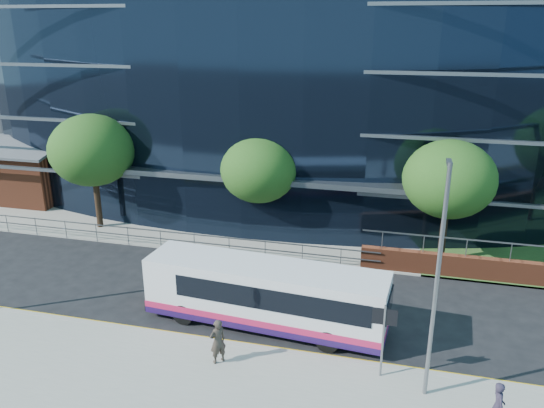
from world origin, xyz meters
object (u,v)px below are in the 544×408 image
(brick_pavilion, at_px, (20,169))
(tree_far_a, at_px, (92,150))
(tree_far_c, at_px, (449,179))
(street_sign, at_px, (384,326))
(tree_far_b, at_px, (259,170))
(city_bus, at_px, (267,294))
(pedestrian, at_px, (498,406))
(streetlight_east, at_px, (437,278))
(pedestrian_b, at_px, (218,341))

(brick_pavilion, distance_m, tree_far_a, 10.48)
(tree_far_c, bearing_deg, street_sign, -103.29)
(tree_far_b, bearing_deg, street_sign, -55.92)
(tree_far_a, relative_size, city_bus, 0.69)
(city_bus, relative_size, pedestrian, 6.26)
(tree_far_b, relative_size, streetlight_east, 0.76)
(tree_far_c, bearing_deg, pedestrian_b, -126.45)
(brick_pavilion, bearing_deg, tree_far_c, -8.82)
(street_sign, xyz_separation_m, tree_far_c, (2.50, 10.59, 2.39))
(tree_far_a, relative_size, tree_far_c, 1.07)
(street_sign, bearing_deg, pedestrian, -26.03)
(street_sign, xyz_separation_m, city_bus, (-4.78, 2.41, -0.71))
(streetlight_east, xyz_separation_m, city_bus, (-6.28, 3.00, -3.00))
(streetlight_east, height_order, pedestrian_b, streetlight_east)
(brick_pavilion, xyz_separation_m, streetlight_east, (28.00, -15.67, 2.50))
(street_sign, distance_m, tree_far_b, 13.54)
(pedestrian_b, bearing_deg, streetlight_east, 133.23)
(brick_pavilion, xyz_separation_m, pedestrian_b, (20.69, -15.75, -0.92))
(pedestrian, bearing_deg, pedestrian_b, 73.79)
(brick_pavilion, xyz_separation_m, tree_far_b, (19.00, -4.00, 2.27))
(tree_far_a, distance_m, streetlight_east, 22.05)
(tree_far_b, relative_size, tree_far_c, 0.93)
(tree_far_c, xyz_separation_m, streetlight_east, (-1.00, -11.17, -0.10))
(street_sign, relative_size, tree_far_b, 0.46)
(streetlight_east, bearing_deg, tree_far_c, 84.89)
(streetlight_east, bearing_deg, brick_pavilion, 150.76)
(brick_pavilion, bearing_deg, tree_far_b, -11.88)
(tree_far_b, xyz_separation_m, city_bus, (2.72, -8.68, -2.77))
(tree_far_c, xyz_separation_m, pedestrian_b, (-8.31, -11.25, -3.51))
(street_sign, bearing_deg, brick_pavilion, 150.35)
(tree_far_a, xyz_separation_m, tree_far_b, (10.00, 0.50, -0.65))
(brick_pavilion, relative_size, city_bus, 0.85)
(brick_pavilion, bearing_deg, street_sign, -29.65)
(tree_far_a, relative_size, pedestrian_b, 4.00)
(city_bus, xyz_separation_m, pedestrian_b, (-1.03, -3.07, -0.41))
(streetlight_east, bearing_deg, pedestrian, -29.22)
(streetlight_east, distance_m, city_bus, 7.58)
(tree_far_c, relative_size, pedestrian_b, 3.73)
(tree_far_b, relative_size, pedestrian_b, 3.47)
(street_sign, height_order, tree_far_a, tree_far_a)
(tree_far_a, bearing_deg, street_sign, -31.17)
(tree_far_b, height_order, city_bus, tree_far_b)
(city_bus, bearing_deg, tree_far_c, 52.84)
(tree_far_b, distance_m, pedestrian_b, 12.29)
(brick_pavilion, height_order, pedestrian, brick_pavilion)
(brick_pavilion, xyz_separation_m, pedestrian, (30.06, -16.83, -0.98))
(city_bus, bearing_deg, pedestrian_b, -104.06)
(pedestrian_b, bearing_deg, pedestrian, 126.08)
(city_bus, bearing_deg, tree_far_b, 111.93)
(streetlight_east, distance_m, pedestrian_b, 8.07)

